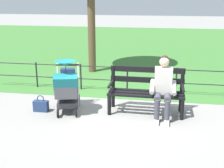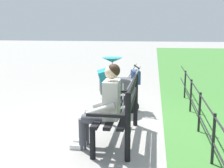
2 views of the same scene
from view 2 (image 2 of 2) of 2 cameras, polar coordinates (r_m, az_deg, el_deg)
The scene contains 6 objects.
ground_plane at distance 5.43m, azimuth 1.27°, elevation -8.38°, with size 60.00×60.00×0.00m, color gray.
park_bench at distance 4.73m, azimuth 1.89°, elevation -4.65°, with size 1.60×0.61×0.96m.
person_on_bench at distance 4.39m, azimuth -1.48°, elevation -3.86°, with size 0.53×0.74×1.28m.
stroller at distance 6.36m, azimuth 0.71°, elevation 0.07°, with size 0.68×0.97×1.15m.
handbag at distance 7.04m, azimuth 0.87°, elevation -2.73°, with size 0.32×0.14×0.37m.
park_fence at distance 5.07m, azimuth 16.81°, elevation -5.29°, with size 7.48×0.04×0.70m.
Camera 2 is at (-5.08, -0.59, 1.81)m, focal length 47.97 mm.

